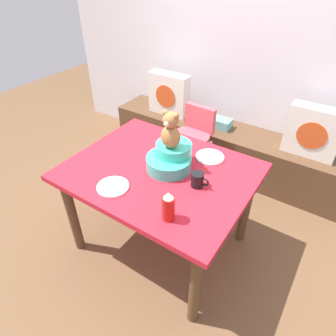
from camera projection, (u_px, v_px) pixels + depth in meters
ground_plane at (161, 241)px, 2.39m from camera, size 8.00×8.00×0.00m
back_wall at (254, 35)px, 2.62m from camera, size 4.40×0.10×2.60m
window_bench at (227, 149)px, 3.08m from camera, size 2.60×0.44×0.46m
pillow_floral_left at (169, 94)px, 3.12m from camera, size 0.44×0.15×0.44m
pillow_floral_right at (313, 132)px, 2.47m from camera, size 0.44×0.15×0.44m
book_stack at (221, 123)px, 2.96m from camera, size 0.20×0.14×0.09m
dining_table at (160, 181)px, 2.01m from camera, size 1.22×0.97×0.74m
highchair at (192, 138)px, 2.70m from camera, size 0.34×0.46×0.79m
infant_seat_teal at (170, 158)px, 1.93m from camera, size 0.30×0.33×0.16m
teddy_bear at (171, 131)px, 1.81m from camera, size 0.13×0.12×0.25m
ketchup_bottle at (168, 207)px, 1.54m from camera, size 0.07×0.07×0.18m
coffee_mug at (198, 180)px, 1.79m from camera, size 0.12×0.08×0.09m
dinner_plate_near at (210, 157)px, 2.06m from camera, size 0.20×0.20×0.01m
dinner_plate_far at (113, 187)px, 1.80m from camera, size 0.20×0.20×0.01m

